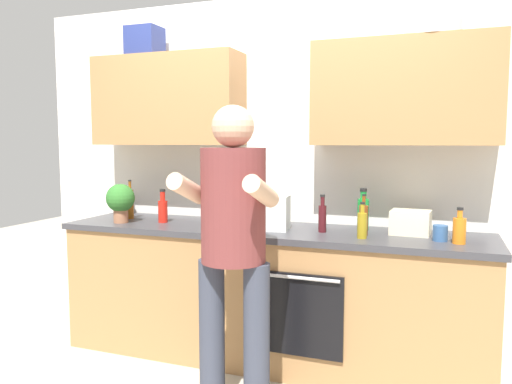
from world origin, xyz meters
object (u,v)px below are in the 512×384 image
(bottle_hotsauce, at_px, (163,209))
(person_standing, at_px, (233,236))
(bottle_syrup, at_px, (130,203))
(grocery_bag_rice, at_px, (411,222))
(bottle_vinegar, at_px, (363,219))
(bottle_oil, at_px, (362,224))
(bottle_soy, at_px, (127,203))
(grocery_bag_bread, at_px, (238,209))
(bottle_soda, at_px, (363,213))
(potted_herb, at_px, (120,200))
(bottle_wine, at_px, (322,217))
(grocery_bag_produce, at_px, (274,213))
(knife_block, at_px, (230,212))
(cup_tea, at_px, (440,233))
(bottle_juice, at_px, (459,230))

(bottle_hotsauce, bearing_deg, person_standing, -39.54)
(bottle_syrup, distance_m, grocery_bag_rice, 2.00)
(bottle_vinegar, height_order, bottle_hotsauce, bottle_vinegar)
(bottle_oil, relative_size, bottle_soy, 0.99)
(bottle_vinegar, xyz_separation_m, grocery_bag_bread, (-0.89, 0.13, 0.00))
(bottle_soda, relative_size, bottle_oil, 1.26)
(bottle_syrup, xyz_separation_m, potted_herb, (0.05, -0.18, 0.05))
(bottle_wine, bearing_deg, grocery_bag_bread, 169.40)
(bottle_soda, bearing_deg, grocery_bag_produce, -160.54)
(bottle_wine, distance_m, knife_block, 0.59)
(person_standing, distance_m, cup_tea, 1.22)
(person_standing, xyz_separation_m, bottle_juice, (1.12, 0.62, 0.00))
(bottle_juice, relative_size, bottle_hotsauce, 0.86)
(bottle_soda, height_order, grocery_bag_produce, bottle_soda)
(knife_block, bearing_deg, bottle_hotsauce, 168.10)
(potted_herb, bearing_deg, grocery_bag_bread, 17.06)
(bottle_wine, height_order, bottle_soda, bottle_soda)
(bottle_soda, height_order, grocery_bag_rice, bottle_soda)
(bottle_juice, distance_m, grocery_bag_bread, 1.44)
(grocery_bag_bread, bearing_deg, bottle_juice, -8.19)
(bottle_juice, xyz_separation_m, cup_tea, (-0.10, 0.05, -0.03))
(bottle_soy, bearing_deg, bottle_soda, -2.02)
(bottle_wine, distance_m, potted_herb, 1.43)
(bottle_juice, xyz_separation_m, grocery_bag_produce, (-1.12, 0.06, 0.03))
(grocery_bag_bread, bearing_deg, potted_herb, -162.94)
(bottle_wine, distance_m, grocery_bag_produce, 0.32)
(bottle_juice, distance_m, bottle_wine, 0.81)
(bottle_hotsauce, xyz_separation_m, grocery_bag_bread, (0.53, 0.13, 0.01))
(bottle_hotsauce, distance_m, grocery_bag_produce, 0.84)
(grocery_bag_bread, relative_size, grocery_bag_rice, 1.09)
(cup_tea, height_order, potted_herb, potted_herb)
(grocery_bag_rice, bearing_deg, person_standing, -135.83)
(person_standing, height_order, bottle_vinegar, person_standing)
(bottle_soda, xyz_separation_m, potted_herb, (-1.66, -0.29, 0.05))
(bottle_oil, bearing_deg, potted_herb, -179.85)
(bottle_hotsauce, distance_m, bottle_syrup, 0.33)
(bottle_syrup, relative_size, cup_tea, 3.17)
(bottle_vinegar, height_order, bottle_wine, bottle_vinegar)
(bottle_oil, height_order, bottle_soy, bottle_soy)
(knife_block, bearing_deg, bottle_soy, 160.95)
(grocery_bag_produce, bearing_deg, cup_tea, -0.57)
(bottle_syrup, relative_size, knife_block, 1.00)
(knife_block, bearing_deg, bottle_juice, 2.00)
(potted_herb, height_order, grocery_bag_produce, potted_herb)
(cup_tea, bearing_deg, grocery_bag_produce, 179.43)
(person_standing, distance_m, bottle_syrup, 1.38)
(bottle_vinegar, distance_m, bottle_syrup, 1.73)
(person_standing, height_order, grocery_bag_bread, person_standing)
(bottle_soda, distance_m, bottle_soy, 1.85)
(bottle_vinegar, xyz_separation_m, bottle_syrup, (-1.73, 0.07, 0.02))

